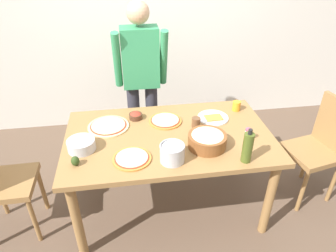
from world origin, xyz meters
TOP-DOWN VIEW (x-y plane):
  - ground at (0.00, 0.00)m, footprint 8.00×8.00m
  - wall_back at (0.00, 1.60)m, footprint 5.60×0.10m
  - dining_table at (0.00, 0.00)m, footprint 1.60×0.96m
  - person_cook at (-0.15, 0.76)m, footprint 0.49×0.25m
  - chair_wooden_right at (1.32, -0.02)m, footprint 0.47×0.47m
  - pizza_raw_on_board at (-0.47, 0.19)m, footprint 0.33×0.33m
  - pizza_cooked_on_tray at (-0.30, -0.26)m, footprint 0.27×0.27m
  - pizza_second_cooked at (-0.00, 0.20)m, footprint 0.27×0.27m
  - plate_with_slice at (0.41, 0.19)m, footprint 0.26×0.26m
  - popcorn_bowl at (0.25, -0.19)m, footprint 0.28×0.28m
  - mixing_bowl_steel at (-0.65, -0.09)m, footprint 0.20×0.20m
  - small_sauce_bowl at (-0.24, 0.29)m, footprint 0.11×0.11m
  - olive_oil_bottle at (0.47, -0.39)m, footprint 0.07×0.07m
  - steel_pot at (-0.03, -0.32)m, footprint 0.17×0.17m
  - cup_orange at (0.65, 0.30)m, footprint 0.07×0.07m
  - cup_small_brown at (0.23, 0.08)m, footprint 0.07×0.07m
  - salt_shaker at (0.57, -0.16)m, footprint 0.04×0.04m
  - avocado at (-0.68, -0.27)m, footprint 0.06×0.06m

SIDE VIEW (x-z plane):
  - ground at x=0.00m, z-range 0.00..0.00m
  - chair_wooden_right at x=1.32m, z-range 0.07..1.02m
  - dining_table at x=0.00m, z-range 0.29..1.05m
  - plate_with_slice at x=0.41m, z-range 0.76..0.78m
  - pizza_cooked_on_tray at x=-0.30m, z-range 0.76..0.78m
  - pizza_raw_on_board at x=-0.47m, z-range 0.76..0.78m
  - pizza_second_cooked at x=0.00m, z-range 0.76..0.78m
  - small_sauce_bowl at x=-0.24m, z-range 0.76..0.82m
  - avocado at x=-0.68m, z-range 0.76..0.83m
  - mixing_bowl_steel at x=-0.65m, z-range 0.76..0.84m
  - cup_orange at x=0.65m, z-range 0.76..0.84m
  - cup_small_brown at x=0.23m, z-range 0.76..0.84m
  - salt_shaker at x=0.57m, z-range 0.76..0.87m
  - popcorn_bowl at x=0.25m, z-range 0.76..0.88m
  - steel_pot at x=-0.03m, z-range 0.76..0.89m
  - olive_oil_bottle at x=0.47m, z-range 0.75..1.00m
  - person_cook at x=-0.15m, z-range 0.13..1.75m
  - wall_back at x=0.00m, z-range 0.00..2.60m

